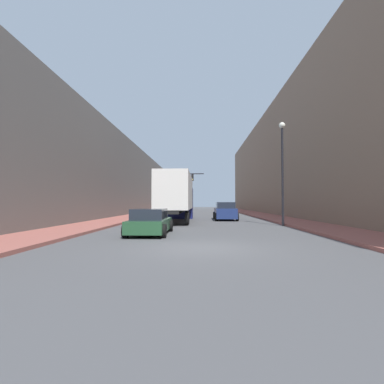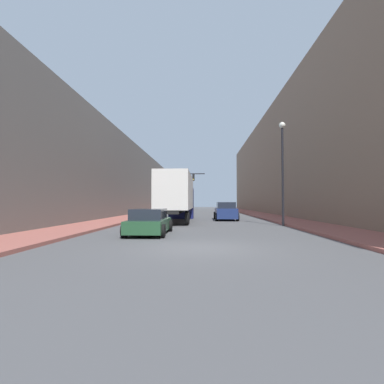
% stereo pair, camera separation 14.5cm
% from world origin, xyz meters
% --- Properties ---
extents(ground_plane, '(200.00, 200.00, 0.00)m').
position_xyz_m(ground_plane, '(0.00, 0.00, 0.00)').
color(ground_plane, '#4C4C4F').
extents(sidewalk_right, '(3.27, 80.00, 0.15)m').
position_xyz_m(sidewalk_right, '(7.51, 30.00, 0.07)').
color(sidewalk_right, '#9E564C').
rests_on(sidewalk_right, ground).
extents(sidewalk_left, '(3.27, 80.00, 0.15)m').
position_xyz_m(sidewalk_left, '(-7.51, 30.00, 0.07)').
color(sidewalk_left, '#9E564C').
rests_on(sidewalk_left, ground).
extents(building_right, '(6.00, 80.00, 14.57)m').
position_xyz_m(building_right, '(12.15, 30.00, 7.28)').
color(building_right, '#846B56').
rests_on(building_right, ground).
extents(building_left, '(6.00, 80.00, 9.77)m').
position_xyz_m(building_left, '(-12.15, 30.00, 4.88)').
color(building_left, '#66605B').
rests_on(building_left, ground).
extents(semi_truck, '(2.50, 12.02, 3.95)m').
position_xyz_m(semi_truck, '(-2.11, 15.42, 2.25)').
color(semi_truck, silver).
rests_on(semi_truck, ground).
extents(sedan_car, '(2.02, 4.40, 1.32)m').
position_xyz_m(sedan_car, '(-2.61, 4.53, 0.63)').
color(sedan_car, '#234C2D').
rests_on(sedan_car, ground).
extents(suv_car, '(2.10, 4.89, 1.67)m').
position_xyz_m(suv_car, '(2.26, 17.41, 0.80)').
color(suv_car, navy).
rests_on(suv_car, ground).
extents(traffic_signal_gantry, '(6.19, 0.35, 5.80)m').
position_xyz_m(traffic_signal_gantry, '(-4.01, 29.32, 4.16)').
color(traffic_signal_gantry, black).
rests_on(traffic_signal_gantry, ground).
extents(street_lamp, '(0.44, 0.44, 7.30)m').
position_xyz_m(street_lamp, '(5.73, 10.26, 4.64)').
color(street_lamp, black).
rests_on(street_lamp, ground).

